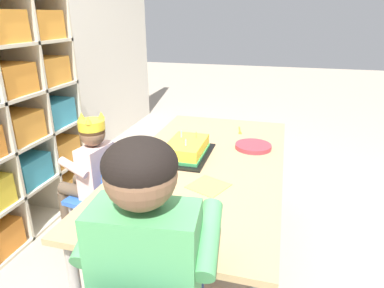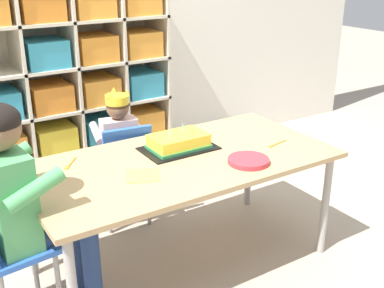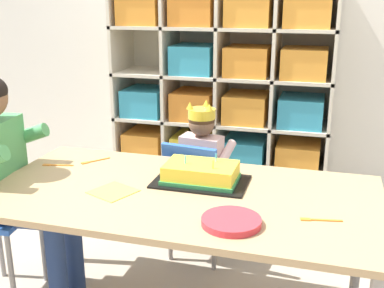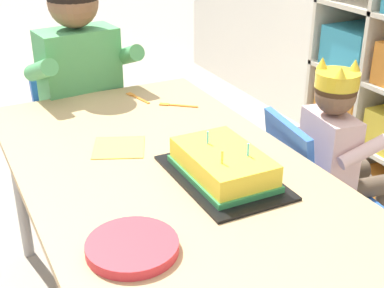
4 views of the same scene
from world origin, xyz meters
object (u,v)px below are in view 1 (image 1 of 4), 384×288
activity_table (205,170)px  birthday_cake_on_tray (186,149)px  child_with_crown (90,168)px  fork_near_child_seat (240,131)px  paper_plate_stack (253,146)px  adult_helper_seated (152,255)px  fork_scattered_mid_table (121,204)px  classroom_chair_blue (108,193)px  fork_beside_plate_stack (128,228)px

activity_table → birthday_cake_on_tray: bearing=66.3°
child_with_crown → birthday_cake_on_tray: size_ratio=2.21×
fork_near_child_seat → paper_plate_stack: bearing=-168.4°
activity_table → adult_helper_seated: 0.79m
adult_helper_seated → activity_table: bearing=-94.9°
adult_helper_seated → fork_scattered_mid_table: size_ratio=8.63×
classroom_chair_blue → fork_near_child_seat: 0.92m
paper_plate_stack → fork_near_child_seat: 0.30m
birthday_cake_on_tray → fork_beside_plate_stack: bearing=178.5°
paper_plate_stack → fork_beside_plate_stack: bearing=158.1°
activity_table → fork_scattered_mid_table: 0.55m
birthday_cake_on_tray → fork_beside_plate_stack: size_ratio=2.72×
activity_table → fork_near_child_seat: fork_near_child_seat is taller
child_with_crown → fork_scattered_mid_table: (-0.43, -0.41, 0.09)m
adult_helper_seated → fork_beside_plate_stack: 0.21m
activity_table → classroom_chair_blue: (-0.08, 0.53, -0.17)m
activity_table → fork_beside_plate_stack: bearing=168.3°
fork_beside_plate_stack → fork_scattered_mid_table: bearing=22.6°
classroom_chair_blue → adult_helper_seated: (-0.71, -0.55, 0.25)m
activity_table → fork_near_child_seat: bearing=-11.8°
child_with_crown → birthday_cake_on_tray: child_with_crown is taller
activity_table → adult_helper_seated: adult_helper_seated is taller
paper_plate_stack → birthday_cake_on_tray: bearing=120.2°
birthday_cake_on_tray → adult_helper_seated: bearing=-171.0°
activity_table → fork_scattered_mid_table: bearing=155.3°
activity_table → paper_plate_stack: paper_plate_stack is taller
classroom_chair_blue → adult_helper_seated: bearing=45.8°
activity_table → child_with_crown: size_ratio=1.81×
fork_scattered_mid_table → child_with_crown: bearing=-7.7°
activity_table → adult_helper_seated: (-0.79, -0.02, 0.08)m
fork_scattered_mid_table → fork_beside_plate_stack: same height
activity_table → adult_helper_seated: bearing=-178.7°
adult_helper_seated → fork_near_child_seat: adult_helper_seated is taller
child_with_crown → fork_near_child_seat: bearing=136.3°
adult_helper_seated → birthday_cake_on_tray: 0.85m
fork_near_child_seat → fork_beside_plate_stack: (-1.17, 0.24, 0.00)m
child_with_crown → fork_beside_plate_stack: bearing=49.5°
fork_near_child_seat → fork_beside_plate_stack: same height
child_with_crown → birthday_cake_on_tray: (0.12, -0.53, 0.12)m
child_with_crown → fork_scattered_mid_table: bearing=51.5°
birthday_cake_on_tray → fork_beside_plate_stack: (-0.69, 0.02, -0.03)m
adult_helper_seated → paper_plate_stack: (1.03, -0.21, -0.02)m
paper_plate_stack → fork_scattered_mid_table: (-0.75, 0.45, -0.01)m
birthday_cake_on_tray → fork_near_child_seat: bearing=-25.1°
activity_table → paper_plate_stack: bearing=-42.2°
classroom_chair_blue → adult_helper_seated: 0.93m
activity_table → fork_scattered_mid_table: size_ratio=12.71×
classroom_chair_blue → paper_plate_stack: (0.33, -0.76, 0.23)m
activity_table → fork_scattered_mid_table: fork_scattered_mid_table is taller
classroom_chair_blue → fork_near_child_seat: size_ratio=4.66×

